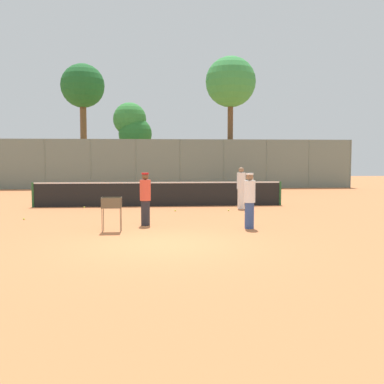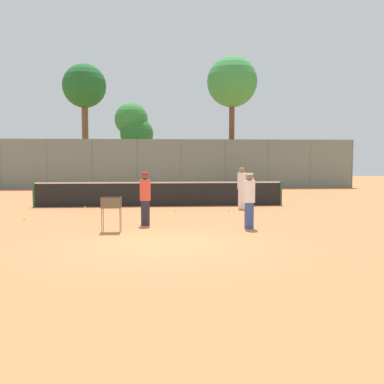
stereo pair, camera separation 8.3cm
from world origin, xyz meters
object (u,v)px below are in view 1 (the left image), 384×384
(ball_cart, at_px, (112,206))
(player_white_outfit, at_px, (145,198))
(player_yellow_shirt, at_px, (241,188))
(tennis_net, at_px, (159,194))
(parked_car, at_px, (60,177))
(player_red_cap, at_px, (249,200))

(ball_cart, bearing_deg, player_white_outfit, 52.11)
(player_white_outfit, relative_size, player_yellow_shirt, 0.96)
(player_white_outfit, height_order, player_yellow_shirt, player_yellow_shirt)
(tennis_net, distance_m, player_yellow_shirt, 3.65)
(parked_car, bearing_deg, player_red_cap, -64.81)
(player_white_outfit, xyz_separation_m, player_red_cap, (3.13, -0.90, 0.00))
(player_white_outfit, relative_size, player_red_cap, 0.99)
(ball_cart, height_order, parked_car, parked_car)
(player_white_outfit, bearing_deg, tennis_net, 4.21)
(player_white_outfit, height_order, ball_cart, player_white_outfit)
(tennis_net, height_order, player_white_outfit, player_white_outfit)
(parked_car, bearing_deg, player_yellow_shirt, -56.26)
(player_yellow_shirt, height_order, ball_cart, player_yellow_shirt)
(player_red_cap, height_order, ball_cart, player_red_cap)
(tennis_net, relative_size, parked_car, 2.60)
(tennis_net, relative_size, player_yellow_shirt, 6.31)
(tennis_net, relative_size, player_white_outfit, 6.60)
(tennis_net, bearing_deg, player_white_outfit, -94.82)
(player_red_cap, height_order, parked_car, player_red_cap)
(tennis_net, xyz_separation_m, player_red_cap, (2.66, -6.45, 0.31))
(player_yellow_shirt, xyz_separation_m, parked_car, (-10.73, 16.06, -0.23))
(ball_cart, relative_size, parked_car, 0.24)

